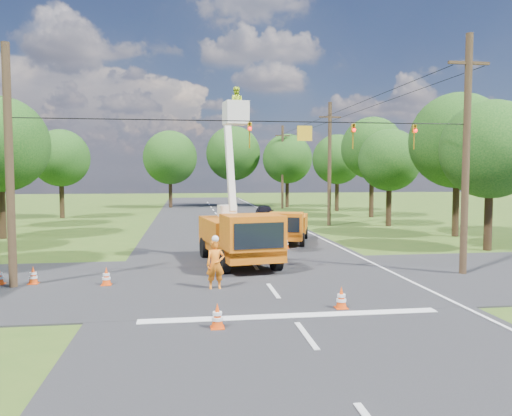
{
  "coord_description": "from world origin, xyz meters",
  "views": [
    {
      "loc": [
        -3.07,
        -17.44,
        4.27
      ],
      "look_at": [
        0.25,
        6.24,
        2.6
      ],
      "focal_mm": 35.0,
      "sensor_mm": 36.0,
      "label": 1
    }
  ],
  "objects": [
    {
      "name": "tree_far_b",
      "position": [
        3.0,
        47.0,
        6.81
      ],
      "size": [
        7.0,
        7.0,
        10.32
      ],
      "color": "#382616",
      "rests_on": "ground"
    },
    {
      "name": "tree_left_d",
      "position": [
        -15.0,
        17.0,
        6.12
      ],
      "size": [
        6.2,
        6.2,
        9.24
      ],
      "color": "#382616",
      "rests_on": "ground"
    },
    {
      "name": "tree_right_e",
      "position": [
        13.8,
        37.0,
        5.81
      ],
      "size": [
        5.6,
        5.6,
        8.63
      ],
      "color": "#382616",
      "rests_on": "ground"
    },
    {
      "name": "traffic_cone_7",
      "position": [
        4.86,
        17.22,
        0.36
      ],
      "size": [
        0.38,
        0.38,
        0.71
      ],
      "color": "#EA460C",
      "rests_on": "ground"
    },
    {
      "name": "ground_worker",
      "position": [
        -2.04,
        0.67,
        0.93
      ],
      "size": [
        0.7,
        0.47,
        1.86
      ],
      "primitive_type": "imported",
      "rotation": [
        0.0,
        0.0,
        0.04
      ],
      "color": "orange",
      "rests_on": "ground"
    },
    {
      "name": "edge_line",
      "position": [
        5.6,
        20.0,
        0.0
      ],
      "size": [
        0.12,
        90.0,
        0.02
      ],
      "primitive_type": "cube",
      "color": "silver",
      "rests_on": "ground"
    },
    {
      "name": "traffic_cone_1",
      "position": [
        1.72,
        -2.55,
        0.36
      ],
      "size": [
        0.38,
        0.38,
        0.71
      ],
      "color": "#EA460C",
      "rests_on": "ground"
    },
    {
      "name": "tree_right_a",
      "position": [
        13.5,
        8.0,
        5.56
      ],
      "size": [
        5.4,
        5.4,
        8.28
      ],
      "color": "#382616",
      "rests_on": "ground"
    },
    {
      "name": "traffic_cone_5",
      "position": [
        -8.92,
        2.44,
        0.36
      ],
      "size": [
        0.38,
        0.38,
        0.71
      ],
      "color": "#EA460C",
      "rests_on": "ground"
    },
    {
      "name": "tree_far_a",
      "position": [
        -5.0,
        45.0,
        6.19
      ],
      "size": [
        6.6,
        6.6,
        9.5
      ],
      "color": "#382616",
      "rests_on": "ground"
    },
    {
      "name": "tree_left_e",
      "position": [
        -16.8,
        24.0,
        6.49
      ],
      "size": [
        5.8,
        5.8,
        9.41
      ],
      "color": "#382616",
      "rests_on": "ground"
    },
    {
      "name": "pole_left",
      "position": [
        -9.5,
        2.0,
        4.5
      ],
      "size": [
        0.3,
        0.3,
        9.0
      ],
      "color": "#4C3823",
      "rests_on": "ground"
    },
    {
      "name": "road_main",
      "position": [
        0.0,
        20.0,
        0.0
      ],
      "size": [
        12.0,
        100.0,
        0.06
      ],
      "primitive_type": "cube",
      "color": "black",
      "rests_on": "ground"
    },
    {
      "name": "ground",
      "position": [
        0.0,
        20.0,
        0.0
      ],
      "size": [
        140.0,
        140.0,
        0.0
      ],
      "primitive_type": "plane",
      "color": "#355519",
      "rests_on": "ground"
    },
    {
      "name": "pole_right_mid",
      "position": [
        8.5,
        22.0,
        5.11
      ],
      "size": [
        1.8,
        0.3,
        10.0
      ],
      "color": "#4C3823",
      "rests_on": "ground"
    },
    {
      "name": "road_cross",
      "position": [
        0.0,
        2.0,
        0.0
      ],
      "size": [
        56.0,
        10.0,
        0.07
      ],
      "primitive_type": "cube",
      "color": "black",
      "rests_on": "ground"
    },
    {
      "name": "tree_right_c",
      "position": [
        13.2,
        21.0,
        5.31
      ],
      "size": [
        5.0,
        5.0,
        7.83
      ],
      "color": "#382616",
      "rests_on": "ground"
    },
    {
      "name": "traffic_cone_0",
      "position": [
        -2.26,
        -4.02,
        0.36
      ],
      "size": [
        0.38,
        0.38,
        0.71
      ],
      "color": "#EA460C",
      "rests_on": "ground"
    },
    {
      "name": "tree_far_c",
      "position": [
        9.5,
        44.0,
        6.06
      ],
      "size": [
        6.2,
        6.2,
        9.18
      ],
      "color": "#382616",
      "rests_on": "ground"
    },
    {
      "name": "signal_span",
      "position": [
        2.23,
        1.99,
        5.88
      ],
      "size": [
        18.0,
        0.29,
        1.07
      ],
      "color": "black",
      "rests_on": "ground"
    },
    {
      "name": "traffic_cone_2",
      "position": [
        1.62,
        7.06,
        0.36
      ],
      "size": [
        0.38,
        0.38,
        0.71
      ],
      "color": "#EA460C",
      "rests_on": "ground"
    },
    {
      "name": "pole_right_near",
      "position": [
        8.5,
        2.0,
        5.11
      ],
      "size": [
        1.8,
        0.3,
        10.0
      ],
      "color": "#4C3823",
      "rests_on": "ground"
    },
    {
      "name": "tree_left_f",
      "position": [
        -14.8,
        32.0,
        5.69
      ],
      "size": [
        5.4,
        5.4,
        8.4
      ],
      "color": "#382616",
      "rests_on": "ground"
    },
    {
      "name": "traffic_cone_3",
      "position": [
        2.45,
        9.93,
        0.36
      ],
      "size": [
        0.38,
        0.38,
        0.71
      ],
      "color": "#EA460C",
      "rests_on": "ground"
    },
    {
      "name": "stop_bar",
      "position": [
        0.0,
        -3.2,
        0.0
      ],
      "size": [
        9.0,
        0.45,
        0.02
      ],
      "primitive_type": "cube",
      "color": "silver",
      "rests_on": "ground"
    },
    {
      "name": "tree_right_d",
      "position": [
        14.8,
        29.0,
        6.68
      ],
      "size": [
        6.0,
        6.0,
        9.7
      ],
      "color": "#382616",
      "rests_on": "ground"
    },
    {
      "name": "second_truck",
      "position": [
        3.09,
        12.28,
        1.04
      ],
      "size": [
        3.41,
        5.67,
        2.0
      ],
      "rotation": [
        0.0,
        0.0,
        -0.29
      ],
      "color": "#D3600E",
      "rests_on": "ground"
    },
    {
      "name": "traffic_cone_4",
      "position": [
        -6.11,
        1.84,
        0.36
      ],
      "size": [
        0.38,
        0.38,
        0.71
      ],
      "color": "#EA460C",
      "rests_on": "ground"
    },
    {
      "name": "tree_right_b",
      "position": [
        15.0,
        14.0,
        6.43
      ],
      "size": [
        6.4,
        6.4,
        9.65
      ],
      "color": "#382616",
      "rests_on": "ground"
    },
    {
      "name": "distant_car",
      "position": [
        4.16,
        28.24,
        0.66
      ],
      "size": [
        1.79,
        3.96,
        1.32
      ],
      "primitive_type": "imported",
      "rotation": [
        0.0,
        0.0,
        -0.06
      ],
      "color": "black",
      "rests_on": "ground"
    },
    {
      "name": "bucket_truck",
      "position": [
        -0.65,
        5.58,
        1.73
      ],
      "size": [
        3.51,
        7.01,
        8.31
      ],
      "rotation": [
        0.0,
        0.0,
        0.16
      ],
      "color": "#D3600E",
      "rests_on": "ground"
    },
    {
      "name": "pole_right_far",
      "position": [
        8.5,
        42.0,
        5.11
      ],
      "size": [
        1.8,
        0.3,
        10.0
      ],
      "color": "#4C3823",
      "rests_on": "ground"
    }
  ]
}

